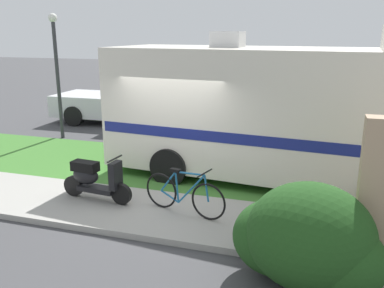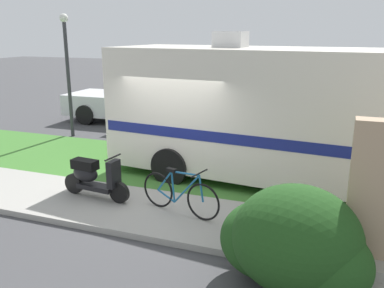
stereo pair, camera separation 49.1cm
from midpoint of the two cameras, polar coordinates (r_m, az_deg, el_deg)
ground_plane at (r=9.34m, az=-5.36°, el=-6.73°), size 80.00×80.00×0.00m
sidewalk at (r=8.31m, az=-8.56°, el=-9.28°), size 24.00×2.00×0.12m
grass_strip at (r=10.64m, az=-2.29°, el=-3.65°), size 24.00×3.40×0.08m
motorhome_rv at (r=9.68m, az=10.59°, el=4.56°), size 8.02×3.21×3.64m
scooter at (r=8.77m, az=-15.03°, el=-4.66°), size 1.62×0.50×0.97m
bicycle at (r=7.87m, az=-2.92°, el=-6.95°), size 1.73×0.60×0.91m
pickup_truck_near at (r=16.15m, az=-8.91°, el=6.16°), size 5.26×2.30×1.81m
bush_by_porch at (r=5.99m, az=13.34°, el=-12.93°), size 2.11×1.58×1.49m
street_lamp_post at (r=14.36m, az=-19.19°, el=10.42°), size 0.28×0.28×4.05m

